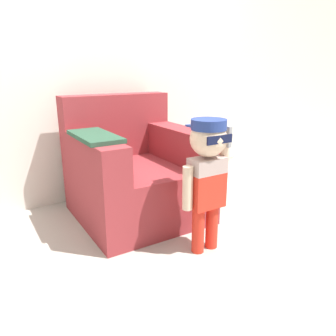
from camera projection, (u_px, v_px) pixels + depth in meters
name	position (u px, v px, depth m)	size (l,w,h in m)	color
ground_plane	(142.00, 226.00, 2.55)	(10.00, 10.00, 0.00)	#ADA89E
wall_back	(95.00, 54.00, 2.85)	(10.00, 0.05, 2.60)	silver
armchair	(134.00, 173.00, 2.67)	(0.96, 0.97, 0.97)	maroon
person_child	(207.00, 166.00, 2.05)	(0.36, 0.27, 0.88)	red
side_table	(213.00, 172.00, 2.99)	(0.37, 0.37, 0.44)	beige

